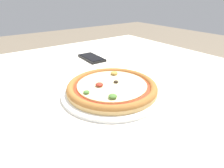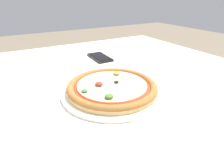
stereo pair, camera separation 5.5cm
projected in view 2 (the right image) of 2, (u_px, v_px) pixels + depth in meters
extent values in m
cube|color=brown|center=(82.00, 87.00, 0.65)|extent=(1.24, 0.94, 0.04)
cube|color=white|center=(82.00, 82.00, 0.64)|extent=(1.34, 1.04, 0.01)
cylinder|color=brown|center=(136.00, 91.00, 1.38)|extent=(0.06, 0.06, 0.66)
cylinder|color=white|center=(112.00, 91.00, 0.56)|extent=(0.30, 0.30, 0.01)
cylinder|color=#E0B26B|center=(112.00, 88.00, 0.56)|extent=(0.27, 0.27, 0.01)
torus|color=#A3662D|center=(112.00, 86.00, 0.56)|extent=(0.27, 0.27, 0.02)
cylinder|color=#BC381E|center=(112.00, 86.00, 0.55)|extent=(0.22, 0.22, 0.00)
cylinder|color=beige|center=(112.00, 85.00, 0.55)|extent=(0.21, 0.21, 0.00)
ellipsoid|color=#4C7A33|center=(85.00, 91.00, 0.51)|extent=(0.02, 0.02, 0.01)
ellipsoid|color=#BC9342|center=(117.00, 73.00, 0.61)|extent=(0.02, 0.02, 0.01)
ellipsoid|color=#4C7A33|center=(108.00, 96.00, 0.47)|extent=(0.02, 0.02, 0.01)
ellipsoid|color=#A83323|center=(99.00, 84.00, 0.54)|extent=(0.02, 0.02, 0.01)
ellipsoid|color=#2D2319|center=(116.00, 82.00, 0.56)|extent=(0.01, 0.01, 0.01)
cube|color=black|center=(100.00, 57.00, 0.87)|extent=(0.07, 0.15, 0.01)
cube|color=black|center=(100.00, 56.00, 0.86)|extent=(0.06, 0.13, 0.00)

